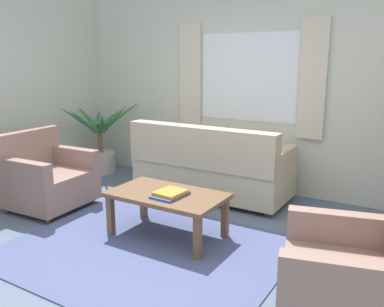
% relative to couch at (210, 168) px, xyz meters
% --- Properties ---
extents(ground_plane, '(6.24, 6.24, 0.00)m').
position_rel_couch_xyz_m(ground_plane, '(0.21, -1.59, -0.37)').
color(ground_plane, slate).
extents(wall_back, '(5.32, 0.12, 2.60)m').
position_rel_couch_xyz_m(wall_back, '(0.21, 0.67, 0.93)').
color(wall_back, beige).
rests_on(wall_back, ground_plane).
extents(window_with_curtains, '(1.98, 0.07, 1.40)m').
position_rel_couch_xyz_m(window_with_curtains, '(0.21, 0.58, 1.08)').
color(window_with_curtains, white).
extents(area_rug, '(2.42, 1.95, 0.01)m').
position_rel_couch_xyz_m(area_rug, '(0.21, -1.59, -0.36)').
color(area_rug, '#4C5684').
rests_on(area_rug, ground_plane).
extents(couch, '(1.90, 0.82, 0.92)m').
position_rel_couch_xyz_m(couch, '(0.00, 0.00, 0.00)').
color(couch, '#BCB293').
rests_on(couch, ground_plane).
extents(armchair_left, '(0.86, 0.88, 0.88)m').
position_rel_couch_xyz_m(armchair_left, '(-1.46, -1.28, -0.01)').
color(armchair_left, gray).
rests_on(armchair_left, ground_plane).
extents(armchair_right, '(1.00, 1.01, 0.88)m').
position_rel_couch_xyz_m(armchair_right, '(2.02, -1.76, -0.01)').
color(armchair_right, gray).
rests_on(armchair_right, ground_plane).
extents(coffee_table, '(1.10, 0.64, 0.44)m').
position_rel_couch_xyz_m(coffee_table, '(0.21, -1.23, 0.01)').
color(coffee_table, brown).
rests_on(coffee_table, ground_plane).
extents(book_stack_on_table, '(0.26, 0.34, 0.05)m').
position_rel_couch_xyz_m(book_stack_on_table, '(0.28, -1.29, 0.10)').
color(book_stack_on_table, '#335199').
rests_on(book_stack_on_table, coffee_table).
extents(potted_plant, '(1.16, 1.07, 1.10)m').
position_rel_couch_xyz_m(potted_plant, '(-1.92, 0.12, 0.08)').
color(potted_plant, '#B7B2A8').
rests_on(potted_plant, ground_plane).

